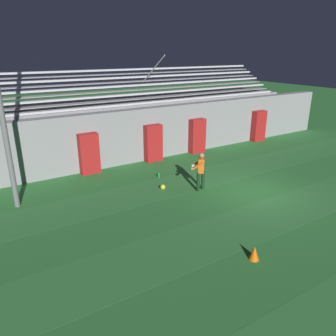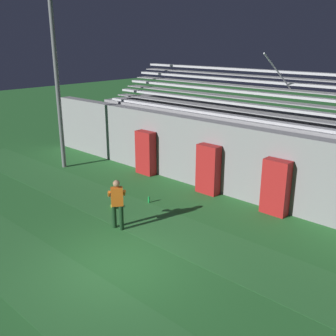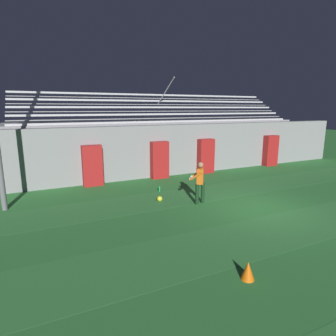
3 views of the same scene
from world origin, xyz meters
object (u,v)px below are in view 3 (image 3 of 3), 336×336
Objects in this scene: padding_pillar_gate_right at (206,156)px; water_bottle at (159,189)px; soccer_ball at (160,199)px; traffic_cone at (248,271)px; padding_pillar_gate_left at (160,160)px; padding_pillar_far_left at (92,166)px; goalkeeper at (200,180)px; padding_pillar_far_right at (271,151)px.

water_bottle is (-3.94, -2.31, -0.87)m from padding_pillar_gate_right.
traffic_cone reaches higher than soccer_ball.
padding_pillar_gate_left and padding_pillar_far_left have the same top height.
padding_pillar_gate_left is at bearing 86.73° from goalkeeper.
padding_pillar_gate_right is 1.18× the size of goalkeeper.
water_bottle is (0.54, 1.26, 0.01)m from soccer_ball.
traffic_cone is 7.00m from water_bottle.
goalkeeper is (-8.17, -4.48, -0.03)m from padding_pillar_far_right.
water_bottle is at bearing 82.40° from traffic_cone.
padding_pillar_far_left is at bearing 99.71° from traffic_cone.
goalkeeper is at bearing 70.45° from traffic_cone.
padding_pillar_gate_left is 8.23× the size of water_bottle.
goalkeeper is 5.11m from traffic_cone.
padding_pillar_gate_right is at bearing 0.00° from padding_pillar_far_left.
padding_pillar_gate_left is 8.98× the size of soccer_ball.
padding_pillar_gate_left is at bearing 180.00° from padding_pillar_far_right.
soccer_ball is at bearing -113.74° from padding_pillar_gate_left.
traffic_cone is (-1.95, -9.24, -0.78)m from padding_pillar_gate_left.
goalkeeper is at bearing -125.34° from padding_pillar_gate_right.
traffic_cone is at bearing -136.86° from padding_pillar_far_right.
padding_pillar_gate_right is 1.00× the size of padding_pillar_far_left.
goalkeeper reaches higher than traffic_cone.
padding_pillar_gate_left reaches higher than soccer_ball.
goalkeeper is 1.81m from soccer_ball.
padding_pillar_far_right is 4.70× the size of traffic_cone.
padding_pillar_gate_left reaches higher than traffic_cone.
padding_pillar_gate_left is at bearing 66.06° from water_bottle.
padding_pillar_gate_right reaches higher than soccer_ball.
padding_pillar_far_right reaches higher than water_bottle.
water_bottle is at bearing 66.63° from soccer_ball.
padding_pillar_far_left is 4.16m from soccer_ball.
traffic_cone is at bearing -117.77° from padding_pillar_gate_right.
padding_pillar_far_left is at bearing 180.00° from padding_pillar_gate_right.
padding_pillar_gate_right is at bearing 0.00° from padding_pillar_gate_left.
water_bottle is (0.93, 6.94, -0.09)m from traffic_cone.
water_bottle is at bearing -42.59° from padding_pillar_far_left.
traffic_cone reaches higher than water_bottle.
water_bottle is at bearing -165.54° from padding_pillar_far_right.
soccer_ball is at bearing -141.52° from padding_pillar_gate_right.
padding_pillar_far_right is at bearing 43.14° from traffic_cone.
traffic_cone is at bearing -97.60° from water_bottle.
padding_pillar_far_right is (7.91, 0.00, 0.00)m from padding_pillar_gate_left.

